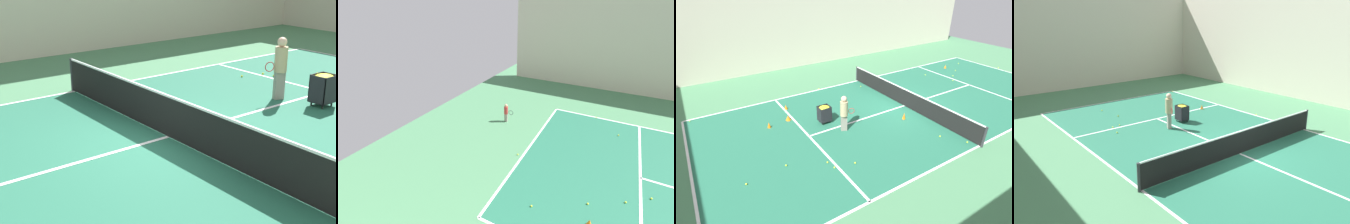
# 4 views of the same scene
# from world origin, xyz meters

# --- Properties ---
(ground_plane) EXTENTS (35.76, 35.76, 0.00)m
(ground_plane) POSITION_xyz_m (0.00, 0.00, 0.00)
(ground_plane) COLOR #477F56
(court_playing_area) EXTENTS (9.21, 21.44, 0.00)m
(court_playing_area) POSITION_xyz_m (0.00, 0.00, 0.00)
(court_playing_area) COLOR #23664C
(court_playing_area) RESTS_ON ground
(line_baseline_near) EXTENTS (9.21, 0.10, 0.00)m
(line_baseline_near) POSITION_xyz_m (0.00, -10.72, 0.01)
(line_baseline_near) COLOR white
(line_baseline_near) RESTS_ON ground
(line_baseline_far) EXTENTS (9.21, 0.10, 0.00)m
(line_baseline_far) POSITION_xyz_m (0.00, 10.72, 0.01)
(line_baseline_far) COLOR white
(line_baseline_far) RESTS_ON ground
(line_sideline_left) EXTENTS (0.10, 21.44, 0.00)m
(line_sideline_left) POSITION_xyz_m (-4.60, 0.00, 0.01)
(line_sideline_left) COLOR white
(line_sideline_left) RESTS_ON ground
(line_sideline_right) EXTENTS (0.10, 21.44, 0.00)m
(line_sideline_right) POSITION_xyz_m (4.60, 0.00, 0.01)
(line_sideline_right) COLOR white
(line_sideline_right) RESTS_ON ground
(line_service_near) EXTENTS (9.21, 0.10, 0.00)m
(line_service_near) POSITION_xyz_m (0.00, -5.90, 0.01)
(line_service_near) COLOR white
(line_service_near) RESTS_ON ground
(line_service_far) EXTENTS (9.21, 0.10, 0.00)m
(line_service_far) POSITION_xyz_m (0.00, 5.90, 0.01)
(line_service_far) COLOR white
(line_service_far) RESTS_ON ground
(line_centre_service) EXTENTS (0.10, 11.79, 0.00)m
(line_centre_service) POSITION_xyz_m (0.00, 0.00, 0.01)
(line_centre_service) COLOR white
(line_centre_service) RESTS_ON ground
(hall_enclosure_right) EXTENTS (0.15, 32.06, 6.96)m
(hall_enclosure_right) POSITION_xyz_m (9.84, 0.00, 3.48)
(hall_enclosure_right) COLOR beige
(hall_enclosure_right) RESTS_ON ground
(tennis_net) EXTENTS (9.51, 0.10, 0.99)m
(tennis_net) POSITION_xyz_m (0.00, 0.00, 0.51)
(tennis_net) COLOR #2D2D33
(tennis_net) RESTS_ON ground
(coach_at_net) EXTENTS (0.46, 0.71, 1.76)m
(coach_at_net) POSITION_xyz_m (-0.39, 4.25, 1.01)
(coach_at_net) COLOR gray
(coach_at_net) RESTS_ON ground
(ball_cart) EXTENTS (0.51, 0.58, 0.89)m
(ball_cart) POSITION_xyz_m (0.75, 4.68, 0.62)
(ball_cart) COLOR black
(ball_cart) RESTS_ON ground
(training_cone_0) EXTENTS (0.18, 0.18, 0.26)m
(training_cone_0) POSITION_xyz_m (3.19, -7.40, 0.13)
(training_cone_0) COLOR orange
(training_cone_0) RESTS_ON ground
(training_cone_1) EXTENTS (0.17, 0.17, 0.29)m
(training_cone_1) POSITION_xyz_m (1.72, 7.19, 0.15)
(training_cone_1) COLOR orange
(training_cone_1) RESTS_ON ground
(training_cone_2) EXTENTS (0.16, 0.16, 0.35)m
(training_cone_2) POSITION_xyz_m (-1.11, 1.09, 0.18)
(training_cone_2) COLOR orange
(training_cone_2) RESTS_ON ground
(training_cone_3) EXTENTS (0.27, 0.27, 0.25)m
(training_cone_3) POSITION_xyz_m (1.93, 6.13, 0.13)
(training_cone_3) COLOR orange
(training_cone_3) RESTS_ON ground
(training_cone_4) EXTENTS (0.18, 0.18, 0.26)m
(training_cone_4) POSITION_xyz_m (3.14, 5.79, 0.13)
(training_cone_4) COLOR orange
(training_cone_4) RESTS_ON ground
(tennis_ball_0) EXTENTS (0.07, 0.07, 0.07)m
(tennis_ball_0) POSITION_xyz_m (1.66, -6.38, 0.04)
(tennis_ball_0) COLOR yellow
(tennis_ball_0) RESTS_ON ground
(tennis_ball_1) EXTENTS (0.07, 0.07, 0.07)m
(tennis_ball_1) POSITION_xyz_m (-2.13, 6.11, 0.04)
(tennis_ball_1) COLOR yellow
(tennis_ball_1) RESTS_ON ground
(tennis_ball_2) EXTENTS (0.07, 0.07, 0.07)m
(tennis_ball_2) POSITION_xyz_m (-4.18, 0.25, 0.04)
(tennis_ball_2) COLOR yellow
(tennis_ball_2) RESTS_ON ground
(tennis_ball_3) EXTENTS (0.07, 0.07, 0.07)m
(tennis_ball_3) POSITION_xyz_m (-1.44, 7.55, 0.04)
(tennis_ball_3) COLOR yellow
(tennis_ball_3) RESTS_ON ground
(tennis_ball_4) EXTENTS (0.07, 0.07, 0.07)m
(tennis_ball_4) POSITION_xyz_m (-2.73, 5.21, 0.04)
(tennis_ball_4) COLOR yellow
(tennis_ball_4) RESTS_ON ground
(tennis_ball_5) EXTENTS (0.07, 0.07, 0.07)m
(tennis_ball_5) POSITION_xyz_m (1.04, -5.56, 0.04)
(tennis_ball_5) COLOR yellow
(tennis_ball_5) RESTS_ON ground
(tennis_ball_6) EXTENTS (0.07, 0.07, 0.07)m
(tennis_ball_6) POSITION_xyz_m (-3.22, 0.88, 0.04)
(tennis_ball_6) COLOR yellow
(tennis_ball_6) RESTS_ON ground
(tennis_ball_7) EXTENTS (0.07, 0.07, 0.07)m
(tennis_ball_7) POSITION_xyz_m (0.95, -10.95, 0.04)
(tennis_ball_7) COLOR yellow
(tennis_ball_7) RESTS_ON ground
(tennis_ball_8) EXTENTS (0.07, 0.07, 0.07)m
(tennis_ball_8) POSITION_xyz_m (4.42, 10.39, 0.04)
(tennis_ball_8) COLOR yellow
(tennis_ball_8) RESTS_ON ground
(tennis_ball_10) EXTENTS (0.07, 0.07, 0.07)m
(tennis_ball_10) POSITION_xyz_m (3.37, -9.31, 0.04)
(tennis_ball_10) COLOR yellow
(tennis_ball_10) RESTS_ON ground
(tennis_ball_11) EXTENTS (0.07, 0.07, 0.07)m
(tennis_ball_11) POSITION_xyz_m (-1.66, 9.11, 0.04)
(tennis_ball_11) COLOR yellow
(tennis_ball_11) RESTS_ON ground
(tennis_ball_12) EXTENTS (0.07, 0.07, 0.07)m
(tennis_ball_12) POSITION_xyz_m (-2.54, 6.03, 0.04)
(tennis_ball_12) COLOR yellow
(tennis_ball_12) RESTS_ON ground
(tennis_ball_13) EXTENTS (0.07, 0.07, 0.07)m
(tennis_ball_13) POSITION_xyz_m (4.67, 2.98, 0.04)
(tennis_ball_13) COLOR yellow
(tennis_ball_13) RESTS_ON ground
(tennis_ball_14) EXTENTS (0.07, 0.07, 0.07)m
(tennis_ball_14) POSITION_xyz_m (2.35, -7.57, 0.04)
(tennis_ball_14) COLOR yellow
(tennis_ball_14) RESTS_ON ground
(tennis_ball_15) EXTENTS (0.07, 0.07, 0.07)m
(tennis_ball_15) POSITION_xyz_m (2.88, -4.84, 0.04)
(tennis_ball_15) COLOR yellow
(tennis_ball_15) RESTS_ON ground
(tennis_ball_16) EXTENTS (0.07, 0.07, 0.07)m
(tennis_ball_16) POSITION_xyz_m (3.57, 0.46, 0.04)
(tennis_ball_16) COLOR yellow
(tennis_ball_16) RESTS_ON ground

